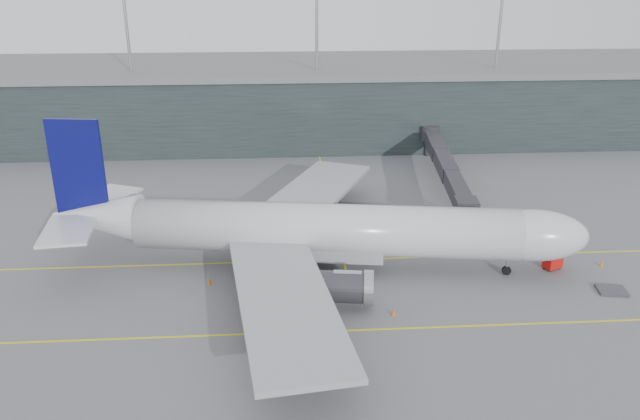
{
  "coord_description": "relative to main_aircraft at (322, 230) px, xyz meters",
  "views": [
    {
      "loc": [
        -2.52,
        -72.86,
        33.64
      ],
      "look_at": [
        2.12,
        -4.0,
        6.65
      ],
      "focal_mm": 35.0,
      "sensor_mm": 36.0,
      "label": 1
    }
  ],
  "objects": [
    {
      "name": "uld_a",
      "position": [
        -8.76,
        15.65,
        -4.12
      ],
      "size": [
        2.0,
        1.74,
        1.58
      ],
      "rotation": [
        0.0,
        0.0,
        0.22
      ],
      "color": "#323236",
      "rests_on": "ground"
    },
    {
      "name": "taxiline_b",
      "position": [
        -2.2,
        -13.88,
        -4.94
      ],
      "size": [
        160.0,
        0.25,
        0.02
      ],
      "primitive_type": "cube",
      "color": "yellow",
      "rests_on": "ground"
    },
    {
      "name": "gse_cart",
      "position": [
        27.41,
        -2.0,
        -4.16
      ],
      "size": [
        2.46,
        2.08,
        1.43
      ],
      "rotation": [
        0.0,
        0.0,
        0.43
      ],
      "color": "red",
      "rests_on": "ground"
    },
    {
      "name": "cone_wing_port",
      "position": [
        5.61,
        16.46,
        -4.61
      ],
      "size": [
        0.43,
        0.43,
        0.68
      ],
      "primitive_type": "cone",
      "color": "#D9570C",
      "rests_on": "ground"
    },
    {
      "name": "taxiline_lead_main",
      "position": [
        2.8,
        26.12,
        -4.94
      ],
      "size": [
        0.25,
        60.0,
        0.02
      ],
      "primitive_type": "cube",
      "color": "yellow",
      "rests_on": "ground"
    },
    {
      "name": "taxiline_a",
      "position": [
        -2.2,
        2.12,
        -4.94
      ],
      "size": [
        160.0,
        0.25,
        0.02
      ],
      "primitive_type": "cube",
      "color": "yellow",
      "rests_on": "ground"
    },
    {
      "name": "cone_nose",
      "position": [
        33.65,
        -1.68,
        -4.59
      ],
      "size": [
        0.46,
        0.46,
        0.72
      ],
      "primitive_type": "cone",
      "color": "#D06D0B",
      "rests_on": "ground"
    },
    {
      "name": "ground",
      "position": [
        -2.2,
        6.12,
        -4.95
      ],
      "size": [
        320.0,
        320.0,
        0.0
      ],
      "primitive_type": "plane",
      "color": "slate",
      "rests_on": "ground"
    },
    {
      "name": "cone_tail",
      "position": [
        -13.02,
        -3.13,
        -4.56
      ],
      "size": [
        0.5,
        0.5,
        0.79
      ],
      "primitive_type": "cone",
      "color": "orange",
      "rests_on": "ground"
    },
    {
      "name": "terminal",
      "position": [
        -2.2,
        64.12,
        2.67
      ],
      "size": [
        240.0,
        36.0,
        29.0
      ],
      "color": "#1E2929",
      "rests_on": "ground"
    },
    {
      "name": "baggage_dolly",
      "position": [
        31.7,
        -7.95,
        -4.77
      ],
      "size": [
        3.39,
        2.89,
        0.3
      ],
      "primitive_type": "cube",
      "rotation": [
        0.0,
        0.0,
        -0.17
      ],
      "color": "#38393E",
      "rests_on": "ground"
    },
    {
      "name": "uld_b",
      "position": [
        -3.53,
        16.87,
        -4.06
      ],
      "size": [
        2.03,
        1.7,
        1.7
      ],
      "rotation": [
        0.0,
        0.0,
        -0.12
      ],
      "color": "#323236",
      "rests_on": "ground"
    },
    {
      "name": "cone_wing_stbd",
      "position": [
        6.63,
        -11.31,
        -4.56
      ],
      "size": [
        0.49,
        0.49,
        0.77
      ],
      "primitive_type": "cone",
      "color": "#DC5E0C",
      "rests_on": "ground"
    },
    {
      "name": "jet_bridge",
      "position": [
        20.92,
        28.15,
        -0.64
      ],
      "size": [
        7.12,
        43.1,
        5.76
      ],
      "rotation": [
        0.0,
        0.0,
        -0.11
      ],
      "color": "#29282D",
      "rests_on": "ground"
    },
    {
      "name": "main_aircraft",
      "position": [
        0.0,
        0.0,
        0.0
      ],
      "size": [
        62.86,
        58.53,
        17.64
      ],
      "rotation": [
        0.0,
        0.0,
        -0.14
      ],
      "color": "silver",
      "rests_on": "ground"
    },
    {
      "name": "uld_c",
      "position": [
        -2.8,
        16.38,
        -3.93
      ],
      "size": [
        2.59,
        2.34,
        1.95
      ],
      "rotation": [
        0.0,
        0.0,
        -0.35
      ],
      "color": "#323236",
      "rests_on": "ground"
    }
  ]
}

